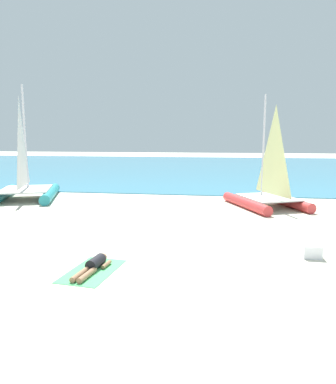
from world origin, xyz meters
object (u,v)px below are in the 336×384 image
at_px(sailboat_red, 267,191).
at_px(cooler_box, 312,252).
at_px(sunbather_right, 93,265).
at_px(sailboat_teal, 26,183).
at_px(towel_right, 92,271).

relative_size(sailboat_red, cooler_box, 10.70).
relative_size(sailboat_red, sunbather_right, 3.41).
height_order(sailboat_red, cooler_box, sailboat_red).
xyz_separation_m(sailboat_teal, towel_right, (7.33, -9.52, -0.91)).
bearing_deg(sunbather_right, sailboat_red, 66.24).
distance_m(towel_right, sunbather_right, 0.14).
bearing_deg(sailboat_red, towel_right, -144.21).
bearing_deg(sunbather_right, towel_right, -90.00).
height_order(sailboat_teal, towel_right, sailboat_teal).
relative_size(sailboat_teal, sunbather_right, 3.91).
height_order(towel_right, sunbather_right, sunbather_right).
distance_m(sailboat_red, cooler_box, 7.36).
xyz_separation_m(sailboat_teal, cooler_box, (13.04, -7.60, -0.73)).
xyz_separation_m(sailboat_red, sunbather_right, (-5.30, -9.17, -0.67)).
relative_size(towel_right, sunbather_right, 1.21).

